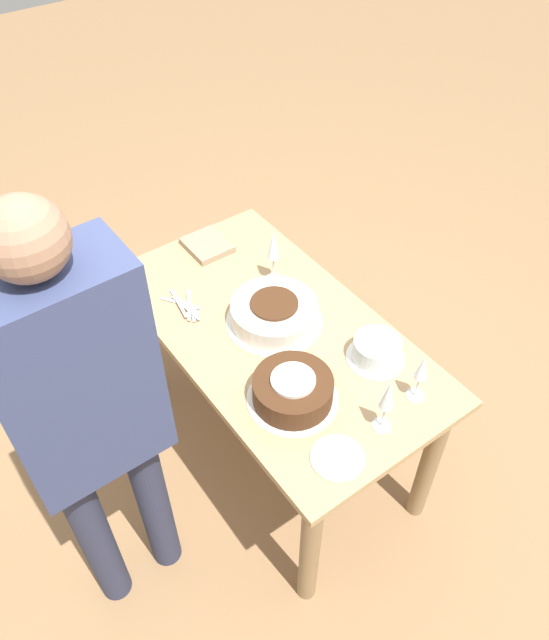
{
  "coord_description": "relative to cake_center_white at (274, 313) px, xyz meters",
  "views": [
    {
      "loc": [
        1.28,
        -0.93,
        2.41
      ],
      "look_at": [
        0.0,
        0.0,
        0.8
      ],
      "focal_mm": 35.0,
      "sensor_mm": 36.0,
      "label": 1
    }
  ],
  "objects": [
    {
      "name": "fork_pile",
      "position": [
        -0.27,
        -0.23,
        -0.04
      ],
      "size": [
        0.21,
        0.12,
        0.02
      ],
      "color": "silver",
      "rests_on": "dining_table"
    },
    {
      "name": "person_cutting",
      "position": [
        0.2,
        -0.78,
        0.24
      ],
      "size": [
        0.22,
        0.4,
        1.72
      ],
      "rotation": [
        0.0,
        0.0,
        1.58
      ],
      "color": "#2D334C",
      "rests_on": "ground_plane"
    },
    {
      "name": "wine_glass_far",
      "position": [
        0.56,
        0.18,
        0.09
      ],
      "size": [
        0.06,
        0.06,
        0.2
      ],
      "color": "silver",
      "rests_on": "dining_table"
    },
    {
      "name": "wine_glass_near",
      "position": [
        0.58,
        0.0,
        0.11
      ],
      "size": [
        0.06,
        0.06,
        0.22
      ],
      "color": "silver",
      "rests_on": "dining_table"
    },
    {
      "name": "dining_table",
      "position": [
        0.03,
        -0.02,
        -0.18
      ],
      "size": [
        1.35,
        0.73,
        0.75
      ],
      "color": "tan",
      "rests_on": "ground_plane"
    },
    {
      "name": "napkin_stack",
      "position": [
        -0.52,
        0.03,
        -0.03
      ],
      "size": [
        0.19,
        0.16,
        0.03
      ],
      "color": "gray",
      "rests_on": "dining_table"
    },
    {
      "name": "wine_glass_extra",
      "position": [
        -0.2,
        0.14,
        0.12
      ],
      "size": [
        0.06,
        0.06,
        0.24
      ],
      "color": "silver",
      "rests_on": "dining_table"
    },
    {
      "name": "dessert_plate_right",
      "position": [
        0.59,
        -0.19,
        -0.04
      ],
      "size": [
        0.17,
        0.17,
        0.01
      ],
      "color": "beige",
      "rests_on": "dining_table"
    },
    {
      "name": "cake_center_white",
      "position": [
        0.0,
        0.0,
        0.0
      ],
      "size": [
        0.36,
        0.36,
        0.1
      ],
      "color": "white",
      "rests_on": "dining_table"
    },
    {
      "name": "cake_back_decorated",
      "position": [
        0.36,
        0.18,
        -0.0
      ],
      "size": [
        0.21,
        0.21,
        0.09
      ],
      "color": "white",
      "rests_on": "dining_table"
    },
    {
      "name": "ground_plane",
      "position": [
        0.03,
        -0.02,
        -0.8
      ],
      "size": [
        12.0,
        12.0,
        0.0
      ],
      "primitive_type": "plane",
      "color": "#8E6B47"
    },
    {
      "name": "cake_front_chocolate",
      "position": [
        0.33,
        -0.16,
        0.0
      ],
      "size": [
        0.31,
        0.31,
        0.11
      ],
      "color": "white",
      "rests_on": "dining_table"
    }
  ]
}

